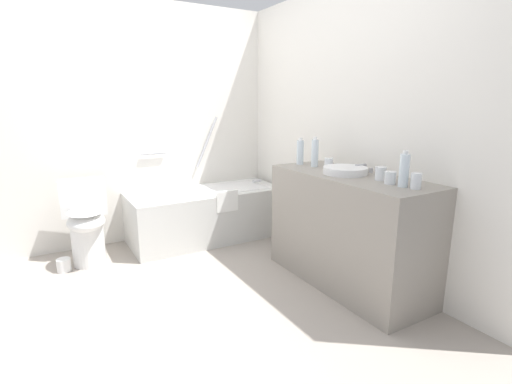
{
  "coord_description": "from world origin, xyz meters",
  "views": [
    {
      "loc": [
        -0.78,
        -2.44,
        1.38
      ],
      "look_at": [
        0.73,
        0.17,
        0.66
      ],
      "focal_mm": 26.9,
      "sensor_mm": 36.0,
      "label": 1
    }
  ],
  "objects_px": {
    "water_bottle_1": "(315,153)",
    "drinking_glass_2": "(390,178)",
    "bathtub": "(206,212)",
    "toilet_paper_roll": "(64,265)",
    "sink_basin": "(345,170)",
    "sink_faucet": "(364,168)",
    "toilet": "(86,223)",
    "water_bottle_2": "(300,152)",
    "drinking_glass_1": "(416,181)",
    "drinking_glass_3": "(329,164)",
    "water_bottle_0": "(404,170)",
    "drinking_glass_0": "(381,174)"
  },
  "relations": [
    {
      "from": "toilet",
      "to": "water_bottle_2",
      "type": "height_order",
      "value": "water_bottle_2"
    },
    {
      "from": "toilet",
      "to": "water_bottle_2",
      "type": "relative_size",
      "value": 3.23
    },
    {
      "from": "bathtub",
      "to": "water_bottle_2",
      "type": "xyz_separation_m",
      "value": [
        0.5,
        -0.9,
        0.69
      ]
    },
    {
      "from": "sink_faucet",
      "to": "bathtub",
      "type": "bearing_deg",
      "value": 116.7
    },
    {
      "from": "sink_basin",
      "to": "drinking_glass_2",
      "type": "distance_m",
      "value": 0.41
    },
    {
      "from": "sink_basin",
      "to": "sink_faucet",
      "type": "height_order",
      "value": "sink_faucet"
    },
    {
      "from": "sink_basin",
      "to": "water_bottle_1",
      "type": "xyz_separation_m",
      "value": [
        0.01,
        0.37,
        0.09
      ]
    },
    {
      "from": "water_bottle_0",
      "to": "sink_faucet",
      "type": "bearing_deg",
      "value": 70.34
    },
    {
      "from": "sink_basin",
      "to": "drinking_glass_0",
      "type": "distance_m",
      "value": 0.3
    },
    {
      "from": "sink_faucet",
      "to": "water_bottle_0",
      "type": "xyz_separation_m",
      "value": [
        -0.18,
        -0.51,
        0.08
      ]
    },
    {
      "from": "drinking_glass_3",
      "to": "drinking_glass_1",
      "type": "bearing_deg",
      "value": -89.96
    },
    {
      "from": "bathtub",
      "to": "water_bottle_0",
      "type": "bearing_deg",
      "value": -74.6
    },
    {
      "from": "sink_faucet",
      "to": "drinking_glass_0",
      "type": "distance_m",
      "value": 0.33
    },
    {
      "from": "water_bottle_1",
      "to": "drinking_glass_0",
      "type": "distance_m",
      "value": 0.67
    },
    {
      "from": "sink_faucet",
      "to": "water_bottle_1",
      "type": "xyz_separation_m",
      "value": [
        -0.19,
        0.37,
        0.09
      ]
    },
    {
      "from": "bathtub",
      "to": "toilet_paper_roll",
      "type": "distance_m",
      "value": 1.37
    },
    {
      "from": "water_bottle_2",
      "to": "drinking_glass_1",
      "type": "bearing_deg",
      "value": -87.3
    },
    {
      "from": "drinking_glass_1",
      "to": "drinking_glass_2",
      "type": "height_order",
      "value": "drinking_glass_1"
    },
    {
      "from": "water_bottle_0",
      "to": "toilet",
      "type": "bearing_deg",
      "value": 131.59
    },
    {
      "from": "water_bottle_2",
      "to": "drinking_glass_0",
      "type": "distance_m",
      "value": 0.82
    },
    {
      "from": "toilet",
      "to": "drinking_glass_1",
      "type": "relative_size",
      "value": 7.39
    },
    {
      "from": "drinking_glass_2",
      "to": "water_bottle_2",
      "type": "bearing_deg",
      "value": 91.84
    },
    {
      "from": "sink_faucet",
      "to": "drinking_glass_2",
      "type": "relative_size",
      "value": 1.86
    },
    {
      "from": "sink_basin",
      "to": "water_bottle_0",
      "type": "distance_m",
      "value": 0.52
    },
    {
      "from": "water_bottle_1",
      "to": "toilet_paper_roll",
      "type": "distance_m",
      "value": 2.28
    },
    {
      "from": "bathtub",
      "to": "drinking_glass_0",
      "type": "xyz_separation_m",
      "value": [
        0.57,
        -1.72,
        0.63
      ]
    },
    {
      "from": "drinking_glass_1",
      "to": "sink_faucet",
      "type": "bearing_deg",
      "value": 74.55
    },
    {
      "from": "water_bottle_2",
      "to": "drinking_glass_1",
      "type": "distance_m",
      "value": 1.12
    },
    {
      "from": "water_bottle_2",
      "to": "toilet",
      "type": "bearing_deg",
      "value": 152.77
    },
    {
      "from": "water_bottle_1",
      "to": "sink_basin",
      "type": "bearing_deg",
      "value": -90.94
    },
    {
      "from": "water_bottle_0",
      "to": "drinking_glass_3",
      "type": "xyz_separation_m",
      "value": [
        0.02,
        0.73,
        -0.06
      ]
    },
    {
      "from": "water_bottle_1",
      "to": "drinking_glass_2",
      "type": "relative_size",
      "value": 2.98
    },
    {
      "from": "toilet",
      "to": "drinking_glass_2",
      "type": "distance_m",
      "value": 2.5
    },
    {
      "from": "bathtub",
      "to": "sink_basin",
      "type": "xyz_separation_m",
      "value": [
        0.52,
        -1.42,
        0.61
      ]
    },
    {
      "from": "water_bottle_1",
      "to": "water_bottle_2",
      "type": "xyz_separation_m",
      "value": [
        -0.03,
        0.16,
        -0.01
      ]
    },
    {
      "from": "drinking_glass_1",
      "to": "drinking_glass_3",
      "type": "xyz_separation_m",
      "value": [
        -0.0,
        0.81,
        -0.01
      ]
    },
    {
      "from": "toilet",
      "to": "drinking_glass_3",
      "type": "relative_size",
      "value": 8.33
    },
    {
      "from": "bathtub",
      "to": "sink_basin",
      "type": "distance_m",
      "value": 1.63
    },
    {
      "from": "water_bottle_1",
      "to": "bathtub",
      "type": "bearing_deg",
      "value": 116.72
    },
    {
      "from": "drinking_glass_0",
      "to": "drinking_glass_3",
      "type": "bearing_deg",
      "value": 92.29
    },
    {
      "from": "drinking_glass_1",
      "to": "drinking_glass_2",
      "type": "relative_size",
      "value": 1.21
    },
    {
      "from": "sink_faucet",
      "to": "water_bottle_2",
      "type": "xyz_separation_m",
      "value": [
        -0.22,
        0.53,
        0.08
      ]
    },
    {
      "from": "bathtub",
      "to": "drinking_glass_1",
      "type": "relative_size",
      "value": 15.52
    },
    {
      "from": "sink_faucet",
      "to": "toilet_paper_roll",
      "type": "xyz_separation_m",
      "value": [
        -2.06,
        1.27,
        -0.83
      ]
    },
    {
      "from": "sink_faucet",
      "to": "drinking_glass_0",
      "type": "relative_size",
      "value": 1.67
    },
    {
      "from": "drinking_glass_1",
      "to": "water_bottle_1",
      "type": "bearing_deg",
      "value": 91.3
    },
    {
      "from": "sink_basin",
      "to": "water_bottle_0",
      "type": "bearing_deg",
      "value": -89.08
    },
    {
      "from": "water_bottle_0",
      "to": "toilet_paper_roll",
      "type": "xyz_separation_m",
      "value": [
        -1.88,
        1.78,
        -0.91
      ]
    },
    {
      "from": "water_bottle_0",
      "to": "toilet_paper_roll",
      "type": "bearing_deg",
      "value": 136.49
    },
    {
      "from": "drinking_glass_0",
      "to": "toilet_paper_roll",
      "type": "relative_size",
      "value": 0.83
    }
  ]
}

